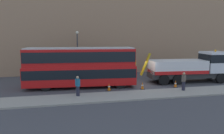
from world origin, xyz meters
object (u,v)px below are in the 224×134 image
Objects in this scene: pedestrian_bystander at (184,82)px; traffic_cone_midway at (142,86)px; pedestrian_onlooker at (78,86)px; traffic_cone_near_bus at (109,87)px; double_decker_bus at (81,66)px; recovery_tow_truck at (192,67)px; traffic_cone_near_truck at (175,84)px; street_lamp at (77,50)px.

traffic_cone_midway is (-3.41, 1.73, -0.64)m from pedestrian_bystander.
pedestrian_onlooker is at bearing 53.48° from pedestrian_bystander.
traffic_cone_near_bus and traffic_cone_midway have the same top height.
pedestrian_onlooker is (-0.52, -3.64, -1.25)m from double_decker_bus.
traffic_cone_midway is at bearing -3.16° from traffic_cone_near_bus.
traffic_cone_near_bus is (2.53, -1.91, -1.89)m from double_decker_bus.
pedestrian_bystander is at bearing -126.77° from recovery_tow_truck.
pedestrian_onlooker and pedestrian_bystander have the same top height.
recovery_tow_truck reaches higher than traffic_cone_near_bus.
recovery_tow_truck is 10.29m from traffic_cone_near_bus.
recovery_tow_truck is 14.19× the size of traffic_cone_near_truck.
traffic_cone_near_truck is (3.58, 0.05, 0.00)m from traffic_cone_midway.
double_decker_bus is 3.88m from pedestrian_onlooker.
recovery_tow_truck is at bearing 17.09° from traffic_cone_midway.
traffic_cone_near_truck is (9.95, 1.59, -0.64)m from pedestrian_onlooker.
pedestrian_onlooker is 1.00× the size of pedestrian_bystander.
traffic_cone_near_bus is 1.00× the size of traffic_cone_near_truck.
street_lamp reaches higher than pedestrian_onlooker.
street_lamp reaches higher than pedestrian_bystander.
pedestrian_onlooker is at bearing -170.93° from traffic_cone_near_truck.
double_decker_bus is 6.13m from street_lamp.
pedestrian_onlooker is at bearing -160.36° from recovery_tow_truck.
recovery_tow_truck is 14.19× the size of traffic_cone_midway.
recovery_tow_truck is at bearing -76.41° from pedestrian_bystander.
double_decker_bus reaches higher than recovery_tow_truck.
traffic_cone_near_bus is 6.90m from traffic_cone_near_truck.
pedestrian_bystander is 1.90m from traffic_cone_near_truck.
double_decker_bus is at bearing 142.91° from traffic_cone_near_bus.
street_lamp is at bearing 158.49° from recovery_tow_truck.
recovery_tow_truck is 3.98m from traffic_cone_near_truck.
traffic_cone_midway is at bearing -158.67° from recovery_tow_truck.
recovery_tow_truck is 5.98× the size of pedestrian_bystander.
pedestrian_bystander reaches higher than traffic_cone_near_bus.
recovery_tow_truck is 7.16m from traffic_cone_midway.
street_lamp is at bearing 139.42° from traffic_cone_near_truck.
double_decker_bus is 10.09m from pedestrian_bystander.
pedestrian_onlooker reaches higher than traffic_cone_midway.
traffic_cone_near_truck is (0.18, 1.78, -0.64)m from pedestrian_bystander.
recovery_tow_truck is 13.58m from pedestrian_onlooker.
street_lamp is at bearing 59.51° from pedestrian_onlooker.
double_decker_bus reaches higher than traffic_cone_midway.
traffic_cone_near_bus is (-6.72, 1.91, -0.64)m from pedestrian_bystander.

